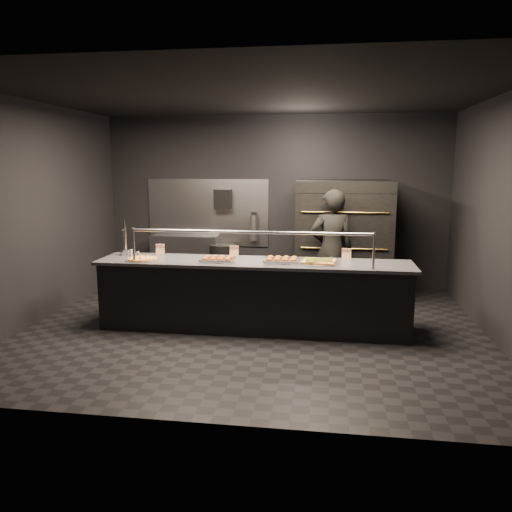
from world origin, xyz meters
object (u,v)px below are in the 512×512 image
slider_tray_b (282,260)px  worker (331,250)px  towel_dispenser (223,199)px  slider_tray_a (217,259)px  fire_extinguisher (254,227)px  pizza_oven (343,238)px  square_pizza (319,262)px  round_pizza (143,259)px  service_counter (253,295)px  trash_bin (223,266)px  prep_shelf (185,260)px  beer_tap (125,245)px

slider_tray_b → worker: 1.29m
towel_dispenser → slider_tray_a: size_ratio=0.71×
fire_extinguisher → worker: worker is taller
pizza_oven → square_pizza: 1.95m
round_pizza → square_pizza: (2.30, 0.12, 0.00)m
fire_extinguisher → square_pizza: size_ratio=0.98×
slider_tray_a → square_pizza: 1.31m
service_counter → trash_bin: bearing=111.8°
round_pizza → worker: size_ratio=0.25×
slider_tray_b → square_pizza: size_ratio=0.99×
slider_tray_a → slider_tray_b: bearing=4.3°
square_pizza → worker: bearing=81.9°
service_counter → worker: (1.01, 1.11, 0.44)m
service_counter → prep_shelf: service_counter is taller
trash_bin → worker: bearing=-30.4°
service_counter → pizza_oven: pizza_oven is taller
prep_shelf → worker: size_ratio=0.66×
service_counter → slider_tray_b: 0.61m
fire_extinguisher → worker: (1.36, -1.29, -0.16)m
prep_shelf → square_pizza: (2.45, -2.34, 0.49)m
round_pizza → square_pizza: size_ratio=0.86×
service_counter → slider_tray_b: (0.37, -0.01, 0.48)m
pizza_oven → prep_shelf: 2.88m
round_pizza → square_pizza: 2.30m
prep_shelf → worker: worker is taller
pizza_oven → slider_tray_a: size_ratio=3.90×
fire_extinguisher → worker: bearing=-43.5°
slider_tray_b → trash_bin: (-1.26, 2.23, -0.57)m
pizza_oven → slider_tray_a: (-1.66, -1.98, -0.02)m
fire_extinguisher → trash_bin: fire_extinguisher is taller
slider_tray_a → worker: worker is taller
service_counter → prep_shelf: (-1.60, 2.32, -0.01)m
service_counter → worker: bearing=47.7°
slider_tray_a → service_counter: bearing=9.4°
worker → slider_tray_b: bearing=49.0°
beer_tap → slider_tray_b: (2.20, -0.21, -0.12)m
prep_shelf → worker: 2.91m
beer_tap → round_pizza: bearing=-42.4°
beer_tap → slider_tray_b: bearing=-5.5°
prep_shelf → round_pizza: (0.15, -2.46, 0.49)m
prep_shelf → square_pizza: square_pizza is taller
beer_tap → trash_bin: bearing=65.1°
round_pizza → pizza_oven: bearing=37.6°
towel_dispenser → round_pizza: (-0.55, -2.53, -0.61)m
beer_tap → slider_tray_a: (1.37, -0.28, -0.12)m
beer_tap → slider_tray_a: 1.40m
fire_extinguisher → beer_tap: 2.65m
slider_tray_b → round_pizza: bearing=-175.9°
slider_tray_a → square_pizza: size_ratio=0.95×
pizza_oven → prep_shelf: size_ratio=1.59×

